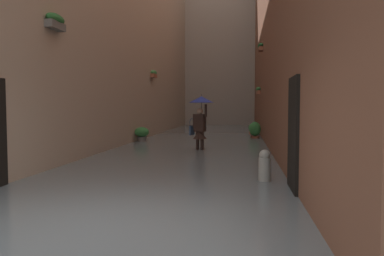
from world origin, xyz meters
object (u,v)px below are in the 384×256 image
potted_plant_far_left (255,131)px  potted_plant_mid_left (253,130)px  person_wading (200,115)px  mooring_bollard (265,169)px  potted_plant_mid_right (142,134)px

potted_plant_far_left → potted_plant_mid_left: (0.05, -2.42, -0.11)m
person_wading → potted_plant_mid_left: (-1.99, -7.55, -0.96)m
potted_plant_mid_left → mooring_bollard: mooring_bollard is taller
potted_plant_mid_left → potted_plant_mid_right: size_ratio=0.96×
person_wading → potted_plant_far_left: bearing=-111.6°
potted_plant_mid_left → mooring_bollard: bearing=89.6°
potted_plant_mid_left → potted_plant_far_left: bearing=91.1°
potted_plant_mid_right → person_wading: bearing=135.5°
potted_plant_far_left → potted_plant_mid_right: (4.87, 2.34, -0.05)m
person_wading → potted_plant_mid_right: (2.83, -2.78, -0.90)m
potted_plant_mid_right → potted_plant_mid_left: bearing=-135.3°
person_wading → potted_plant_mid_right: person_wading is taller
person_wading → mooring_bollard: size_ratio=2.62×
person_wading → potted_plant_mid_right: size_ratio=2.70×
potted_plant_mid_left → person_wading: bearing=75.3°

